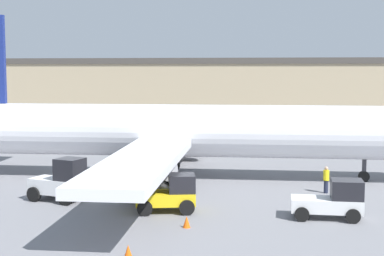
# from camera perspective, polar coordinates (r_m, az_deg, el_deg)

# --- Properties ---
(ground_plane) EXTENTS (400.00, 400.00, 0.00)m
(ground_plane) POSITION_cam_1_polar(r_m,az_deg,el_deg) (39.93, 0.00, -4.88)
(ground_plane) COLOR slate
(terminal_building) EXTENTS (77.70, 15.67, 8.60)m
(terminal_building) POSITION_cam_1_polar(r_m,az_deg,el_deg) (76.45, 11.94, 3.39)
(terminal_building) COLOR tan
(terminal_building) RESTS_ON ground_plane
(airplane) EXTENTS (38.33, 35.49, 11.03)m
(airplane) POSITION_cam_1_polar(r_m,az_deg,el_deg) (39.57, -1.40, -0.32)
(airplane) COLOR white
(airplane) RESTS_ON ground_plane
(ground_crew_worker) EXTENTS (0.35, 0.35, 1.61)m
(ground_crew_worker) POSITION_cam_1_polar(r_m,az_deg,el_deg) (35.98, 12.88, -4.83)
(ground_crew_worker) COLOR #1E2338
(ground_crew_worker) RESTS_ON ground_plane
(baggage_tug) EXTENTS (3.49, 1.88, 1.97)m
(baggage_tug) POSITION_cam_1_polar(r_m,az_deg,el_deg) (30.06, 13.52, -6.84)
(baggage_tug) COLOR silver
(baggage_tug) RESTS_ON ground_plane
(belt_loader_truck) EXTENTS (3.34, 2.52, 2.01)m
(belt_loader_truck) POSITION_cam_1_polar(r_m,az_deg,el_deg) (30.64, -2.18, -6.36)
(belt_loader_truck) COLOR yellow
(belt_loader_truck) RESTS_ON ground_plane
(pushback_tug) EXTENTS (3.35, 2.48, 2.46)m
(pushback_tug) POSITION_cam_1_polar(r_m,az_deg,el_deg) (33.77, -12.52, -5.08)
(pushback_tug) COLOR silver
(pushback_tug) RESTS_ON ground_plane
(safety_cone_near) EXTENTS (0.36, 0.36, 0.55)m
(safety_cone_near) POSITION_cam_1_polar(r_m,az_deg,el_deg) (23.64, -6.21, -11.84)
(safety_cone_near) COLOR #EF590F
(safety_cone_near) RESTS_ON ground_plane
(safety_cone_far) EXTENTS (0.36, 0.36, 0.55)m
(safety_cone_far) POSITION_cam_1_polar(r_m,az_deg,el_deg) (27.80, -0.53, -9.09)
(safety_cone_far) COLOR #EF590F
(safety_cone_far) RESTS_ON ground_plane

